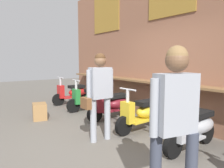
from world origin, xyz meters
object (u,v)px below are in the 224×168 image
scooter_red (74,93)px  scooter_silver (194,127)px  merchandise_crate (40,111)px  scooter_maroon (114,104)px  scooter_yellow (143,113)px  shopper_with_handbag (100,88)px  shopper_browsing (175,112)px  scooter_green (91,98)px

scooter_red → scooter_silver: size_ratio=1.00×
scooter_red → scooter_silver: same height
merchandise_crate → scooter_maroon: bearing=56.7°
scooter_maroon → scooter_yellow: bearing=90.7°
shopper_with_handbag → merchandise_crate: (-2.15, -0.49, -0.81)m
scooter_yellow → shopper_browsing: size_ratio=0.83×
scooter_maroon → merchandise_crate: scooter_maroon is taller
shopper_browsing → scooter_maroon: bearing=-13.6°
scooter_green → scooter_maroon: same height
scooter_green → scooter_silver: bearing=92.2°
scooter_red → scooter_green: size_ratio=1.00×
scooter_maroon → shopper_browsing: (3.14, -1.55, 0.65)m
scooter_maroon → shopper_with_handbag: size_ratio=0.84×
scooter_green → shopper_with_handbag: 2.63m
scooter_red → shopper_with_handbag: (3.51, -1.12, 0.63)m
scooter_green → scooter_yellow: 2.32m
scooter_yellow → scooter_silver: (1.25, 0.00, 0.00)m
scooter_silver → scooter_green: bearing=-91.8°
shopper_browsing → merchandise_crate: (-4.20, -0.07, -0.83)m
scooter_silver → merchandise_crate: scooter_silver is taller
scooter_maroon → scooter_yellow: size_ratio=1.00×
scooter_yellow → scooter_silver: same height
shopper_with_handbag → merchandise_crate: shopper_with_handbag is taller
scooter_yellow → scooter_silver: bearing=87.1°
shopper_with_handbag → merchandise_crate: bearing=-165.6°
scooter_red → scooter_maroon: 2.42m
scooter_red → shopper_browsing: 5.81m
scooter_maroon → shopper_with_handbag: (1.09, -1.12, 0.63)m
scooter_yellow → merchandise_crate: bearing=-56.3°
scooter_red → scooter_maroon: size_ratio=1.00×
shopper_with_handbag → scooter_yellow: bearing=90.1°
scooter_maroon → shopper_browsing: shopper_browsing is taller
scooter_silver → shopper_with_handbag: (-1.27, -1.12, 0.63)m
scooter_maroon → shopper_with_handbag: shopper_with_handbag is taller
scooter_green → merchandise_crate: size_ratio=3.30×
scooter_silver → shopper_with_handbag: 1.81m
scooter_red → scooter_yellow: bearing=89.0°
scooter_red → scooter_yellow: (3.54, -0.00, 0.00)m
scooter_silver → merchandise_crate: size_ratio=3.30×
scooter_silver → shopper_browsing: 1.85m
shopper_browsing → scooter_yellow: bearing=-24.8°
shopper_with_handbag → scooter_maroon: bearing=135.6°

